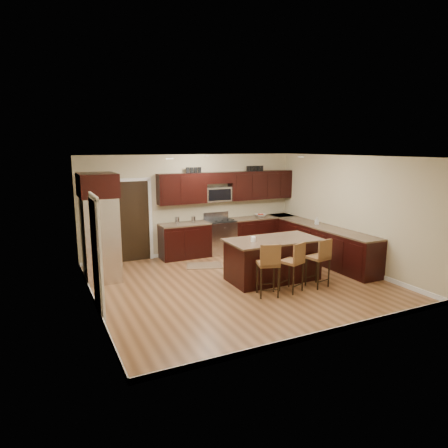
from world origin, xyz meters
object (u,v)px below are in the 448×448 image
range (220,236)px  refrigerator (100,226)px  stool_left (269,264)px  stool_right (320,257)px  island (273,261)px  stool_mid (294,261)px

range → refrigerator: bearing=-164.8°
stool_left → stool_right: bearing=18.0°
island → stool_right: size_ratio=1.97×
stool_left → stool_right: stool_left is taller
stool_mid → stool_right: bearing=-20.2°
stool_right → refrigerator: size_ratio=0.44×
range → stool_left: size_ratio=1.03×
stool_right → stool_left: bearing=169.6°
stool_right → island: bearing=116.3°
range → stool_mid: size_ratio=1.08×
range → stool_right: bearing=-78.0°
island → refrigerator: bearing=154.5°
island → stool_right: bearing=-53.0°
range → stool_left: range is taller
refrigerator → stool_right: bearing=-31.7°
stool_mid → refrigerator: refrigerator is taller
island → stool_mid: 0.86m
island → stool_mid: (-0.03, -0.84, 0.21)m
island → stool_left: (-0.63, -0.84, 0.24)m
stool_left → island: bearing=71.2°
island → refrigerator: (-3.40, 1.64, 0.77)m
island → stool_left: 1.08m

